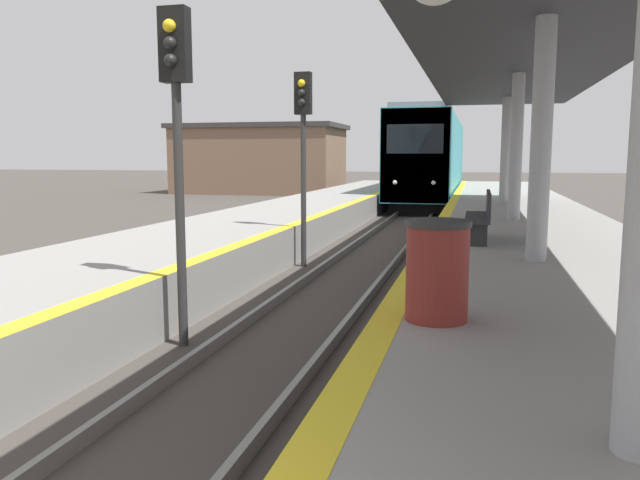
# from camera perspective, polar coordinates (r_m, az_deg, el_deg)

# --- Properties ---
(train) EXTENTS (2.79, 19.17, 4.63)m
(train) POSITION_cam_1_polar(r_m,az_deg,el_deg) (34.70, 10.17, 7.37)
(train) COLOR black
(train) RESTS_ON ground
(signal_near) EXTENTS (0.36, 0.31, 4.25)m
(signal_near) POSITION_cam_1_polar(r_m,az_deg,el_deg) (8.09, -12.99, 11.26)
(signal_near) COLOR #2D2D2D
(signal_near) RESTS_ON ground
(signal_mid) EXTENTS (0.36, 0.31, 4.25)m
(signal_mid) POSITION_cam_1_polar(r_m,az_deg,el_deg) (13.80, -1.55, 9.87)
(signal_mid) COLOR #2D2D2D
(signal_mid) RESTS_ON ground
(station_canopy) EXTENTS (4.39, 25.25, 3.76)m
(station_canopy) POSITION_cam_1_polar(r_m,az_deg,el_deg) (13.11, 18.61, 15.98)
(station_canopy) COLOR #99999E
(station_canopy) RESTS_ON platform_right
(trash_bin) EXTENTS (0.62, 0.62, 0.97)m
(trash_bin) POSITION_cam_1_polar(r_m,az_deg,el_deg) (6.06, 10.66, -2.74)
(trash_bin) COLOR maroon
(trash_bin) RESTS_ON platform_right
(bench) EXTENTS (0.44, 1.86, 0.92)m
(bench) POSITION_cam_1_polar(r_m,az_deg,el_deg) (11.97, 14.53, 2.27)
(bench) COLOR #28282D
(bench) RESTS_ON platform_right
(station_building) EXTENTS (11.16, 6.37, 4.57)m
(station_building) POSITION_cam_1_polar(r_m,az_deg,el_deg) (42.65, -5.50, 7.41)
(station_building) COLOR brown
(station_building) RESTS_ON ground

